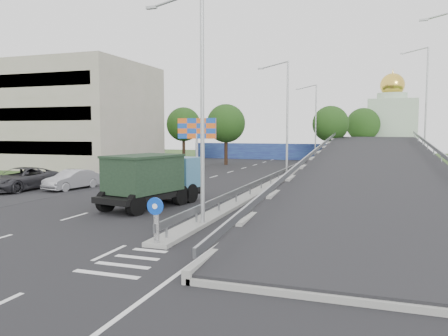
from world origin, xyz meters
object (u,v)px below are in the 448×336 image
at_px(parked_car_d, 122,171).
at_px(parked_car_e, 119,166).
at_px(dump_truck, 154,178).
at_px(parked_car_c, 21,179).
at_px(lamp_post_mid, 285,113).
at_px(sign_bollard, 156,220).
at_px(billboard, 197,132).
at_px(lamp_post_near, 198,95).
at_px(lamp_post_far, 314,119).
at_px(parked_car_b, 72,180).
at_px(church, 391,124).

distance_m(parked_car_d, parked_car_e, 4.93).
bearing_deg(dump_truck, parked_car_c, 178.85).
relative_size(lamp_post_mid, parked_car_c, 1.72).
height_order(sign_bollard, billboard, billboard).
distance_m(dump_truck, parked_car_d, 15.08).
relative_size(lamp_post_near, lamp_post_mid, 1.00).
bearing_deg(parked_car_c, lamp_post_mid, 38.07).
relative_size(sign_bollard, billboard, 0.30).
bearing_deg(lamp_post_far, dump_truck, -96.86).
bearing_deg(lamp_post_mid, parked_car_b, -139.45).
bearing_deg(billboard, parked_car_b, -107.67).
height_order(lamp_post_near, lamp_post_mid, same).
xyz_separation_m(parked_car_d, parked_car_e, (-2.85, 4.03, 0.09)).
bearing_deg(lamp_post_far, parked_car_b, -113.07).
bearing_deg(parked_car_c, dump_truck, -13.75).
height_order(lamp_post_near, parked_car_b, lamp_post_near).
bearing_deg(parked_car_e, parked_car_c, -92.16).
relative_size(lamp_post_near, parked_car_e, 2.09).
xyz_separation_m(lamp_post_far, parked_car_e, (-16.58, -20.22, -4.99)).
bearing_deg(billboard, lamp_post_near, -67.51).
height_order(lamp_post_far, church, church).
distance_m(sign_bollard, parked_car_d, 23.85).
relative_size(parked_car_d, parked_car_e, 1.04).
height_order(lamp_post_near, parked_car_d, lamp_post_near).
bearing_deg(parked_car_d, lamp_post_far, 58.43).
bearing_deg(lamp_post_mid, billboard, 167.62).
height_order(church, parked_car_b, church).
xyz_separation_m(parked_car_b, parked_car_c, (-3.18, -1.57, 0.09)).
xyz_separation_m(lamp_post_far, dump_truck, (-4.33, -36.01, -4.17)).
bearing_deg(parked_car_c, parked_car_b, 26.11).
relative_size(lamp_post_mid, dump_truck, 1.43).
relative_size(sign_bollard, parked_car_b, 0.38).
xyz_separation_m(lamp_post_far, parked_car_d, (-13.72, -24.24, -5.08)).
bearing_deg(sign_bollard, parked_car_c, 146.76).
height_order(lamp_post_far, billboard, lamp_post_far).
bearing_deg(parked_car_b, church, 71.84).
bearing_deg(billboard, sign_bollard, -70.79).
xyz_separation_m(lamp_post_near, lamp_post_mid, (0.00, 20.00, 0.00)).
distance_m(dump_truck, parked_car_e, 20.00).
bearing_deg(billboard, dump_truck, -75.14).
distance_m(sign_bollard, parked_car_b, 18.15).
height_order(sign_bollard, parked_car_d, sign_bollard).
bearing_deg(lamp_post_mid, lamp_post_far, 90.00).
distance_m(lamp_post_near, parked_car_c, 18.67).
bearing_deg(parked_car_e, dump_truck, -54.35).
bearing_deg(lamp_post_near, lamp_post_mid, 90.00).
bearing_deg(billboard, parked_car_d, -126.47).
xyz_separation_m(lamp_post_mid, lamp_post_far, (0.00, 20.00, 0.00)).
height_order(lamp_post_far, parked_car_d, lamp_post_far).
relative_size(lamp_post_near, church, 0.73).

